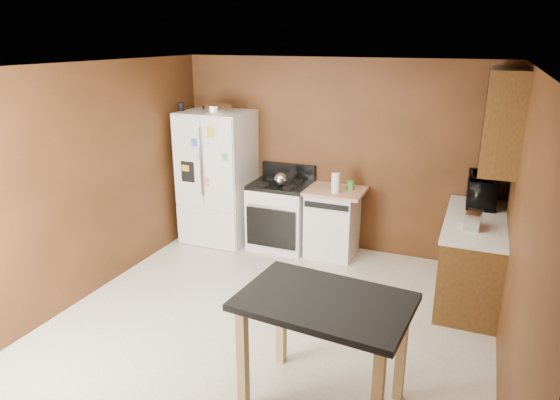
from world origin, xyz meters
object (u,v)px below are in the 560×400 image
Objects in this scene: roasting_pan at (217,108)px; kettle at (281,179)px; paper_towel at (336,183)px; dishwasher at (332,221)px; toaster at (473,220)px; island at (324,316)px; pen_cup at (181,107)px; microwave at (482,191)px; gas_range at (281,214)px; green_canister at (350,185)px; refrigerator at (218,177)px.

roasting_pan is 1.25m from kettle.
roasting_pan is 2.26× the size of kettle.
roasting_pan is 1.83m from paper_towel.
dishwasher is at bearing 115.38° from paper_towel.
island is at bearing -108.97° from toaster.
toaster is (1.63, -0.68, -0.03)m from paper_towel.
microwave is at bearing 3.56° from pen_cup.
dishwasher is at bearing 1.94° from gas_range.
toaster is at bearing -15.59° from kettle.
green_canister is (0.13, 0.21, -0.07)m from paper_towel.
paper_towel is at bearing 93.13° from microwave.
microwave is at bearing 93.19° from toaster.
roasting_pan reaches higher than kettle.
gas_range is (-2.46, -0.06, -0.60)m from microwave.
pen_cup is 3.90m from microwave.
dishwasher is (-0.06, 0.12, -0.56)m from paper_towel.
green_canister is at bearing 6.84° from roasting_pan.
green_canister is 0.53m from dishwasher.
microwave reaches higher than kettle.
refrigerator is 2.02× the size of dishwasher.
refrigerator reaches higher than paper_towel.
kettle reaches higher than island.
pen_cup reaches higher than toaster.
roasting_pan reaches higher than dishwasher.
kettle is at bearing -165.14° from green_canister.
gas_range is (-2.41, 0.78, -0.52)m from toaster.
refrigerator is at bearing 89.85° from microwave.
island is (0.74, -2.75, 0.32)m from dishwasher.
pen_cup is 0.13× the size of dishwasher.
kettle is at bearing -3.45° from refrigerator.
pen_cup reaches higher than roasting_pan.
microwave is 3.38m from refrigerator.
paper_towel is 2.27× the size of green_canister.
gas_range reaches higher than kettle.
pen_cup is at bearing -174.38° from dishwasher.
pen_cup is (-0.50, -0.08, 0.01)m from roasting_pan.
roasting_pan reaches higher than toaster.
microwave is 0.65× the size of dishwasher.
toaster is 0.18× the size of island.
pen_cup reaches higher than green_canister.
island is (1.41, -2.61, -0.21)m from kettle.
gas_range is at bearing 3.81° from refrigerator.
paper_towel is at bearing 104.56° from island.
roasting_pan is 1.99m from green_canister.
toaster reaches higher than dishwasher.
pen_cup reaches higher than microwave.
pen_cup is 1.05× the size of green_canister.
green_canister is 0.08× the size of island.
roasting_pan reaches higher than green_canister.
paper_towel is at bearing 164.37° from toaster.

